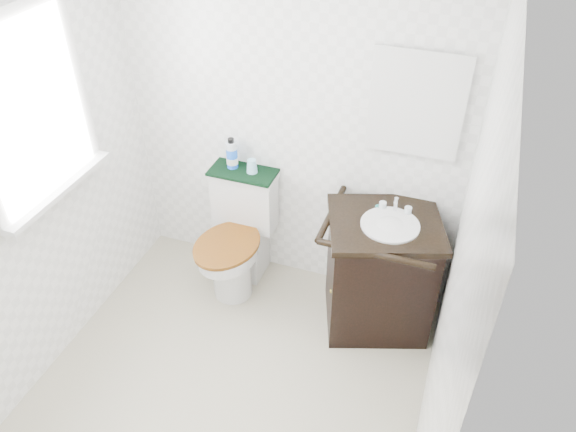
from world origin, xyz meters
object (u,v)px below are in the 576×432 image
Objects in this scene: cup at (252,166)px; trash_bin at (347,275)px; vanity at (380,271)px; mouthwash_bottle at (232,154)px; toilet at (239,240)px.

trash_bin is at bearing -0.05° from cup.
mouthwash_bottle is (-1.07, 0.21, 0.51)m from vanity.
toilet is 9.13× the size of cup.
mouthwash_bottle is 0.15m from cup.
cup reaches higher than trash_bin.
cup reaches higher than vanity.
toilet is 0.90× the size of vanity.
cup is at bearing -5.85° from mouthwash_bottle.
toilet is 3.91× the size of mouthwash_bottle.
mouthwash_bottle reaches higher than toilet.
mouthwash_bottle reaches higher than vanity.
toilet is 0.99m from vanity.
vanity reaches higher than trash_bin.
toilet reaches higher than trash_bin.
vanity is at bearing -11.19° from mouthwash_bottle.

